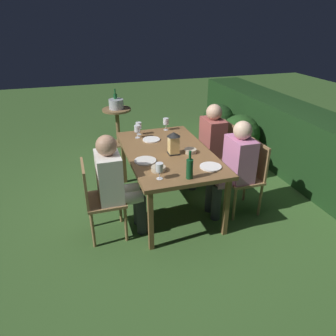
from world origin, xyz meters
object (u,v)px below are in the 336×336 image
potted_plant_by_hedge (218,122)px  wine_glass_c (159,168)px  plate_a (145,161)px  wine_glass_b (139,126)px  wine_glass_d (166,122)px  person_in_rust (208,142)px  plate_b (151,140)px  side_table (117,121)px  person_in_pink (234,164)px  potted_plant_corner (240,136)px  lantern_centerpiece (174,142)px  person_in_cream (116,181)px  ice_bucket (116,103)px  chair_side_left_b (98,197)px  bowl_olives (158,169)px  chair_side_right_b (248,174)px  plate_c (211,167)px  dining_table (168,155)px  bowl_bread (190,151)px  green_bottle_on_table (190,168)px  chair_side_right_a (220,151)px  wine_glass_a (137,129)px

potted_plant_by_hedge → wine_glass_c: bearing=-37.2°
wine_glass_c → plate_a: size_ratio=0.70×
wine_glass_b → wine_glass_d: same height
person_in_rust → plate_b: size_ratio=5.19×
wine_glass_d → side_table: bearing=-163.6°
person_in_pink → potted_plant_corner: size_ratio=1.44×
lantern_centerpiece → potted_plant_by_hedge: (-1.75, 1.42, -0.43)m
person_in_pink → potted_plant_corner: bearing=148.1°
person_in_cream → ice_bucket: size_ratio=3.35×
chair_side_left_b → person_in_pink: size_ratio=0.76×
plate_b → bowl_olives: bearing=-9.8°
wine_glass_c → chair_side_right_b: bearing=102.8°
plate_c → dining_table: bearing=-151.2°
wine_glass_c → plate_b: bearing=169.8°
chair_side_right_b → potted_plant_by_hedge: bearing=164.1°
wine_glass_c → wine_glass_d: bearing=160.6°
plate_c → bowl_bread: bowl_bread is taller
person_in_rust → plate_c: size_ratio=5.01×
person_in_cream → wine_glass_d: 1.42m
wine_glass_d → bowl_olives: wine_glass_d is taller
dining_table → potted_plant_by_hedge: potted_plant_by_hedge is taller
person_in_cream → green_bottle_on_table: person_in_cream is taller
person_in_rust → ice_bucket: size_ratio=3.35×
person_in_rust → wine_glass_c: person_in_rust is taller
person_in_pink → ice_bucket: (-2.64, -0.94, 0.13)m
dining_table → wine_glass_b: size_ratio=9.78×
chair_side_right_b → wine_glass_b: wine_glass_b is taller
chair_side_right_a → side_table: size_ratio=1.30×
bowl_bread → person_in_pink: bearing=60.5°
wine_glass_d → plate_c: bearing=4.8°
chair_side_right_a → potted_plant_corner: bearing=130.8°
chair_side_right_b → chair_side_right_a: bearing=180.0°
dining_table → potted_plant_by_hedge: bearing=138.7°
wine_glass_c → bowl_bread: size_ratio=1.19×
chair_side_left_b → wine_glass_b: bearing=146.9°
person_in_rust → lantern_centerpiece: 0.83m
plate_a → potted_plant_corner: (-1.07, 1.78, -0.28)m
wine_glass_a → wine_glass_d: same height
wine_glass_b → bowl_olives: (1.12, -0.04, -0.09)m
chair_side_right_a → ice_bucket: (-1.89, -1.14, 0.28)m
plate_a → potted_plant_corner: potted_plant_corner is taller
wine_glass_a → potted_plant_by_hedge: bearing=123.0°
wine_glass_a → green_bottle_on_table: bearing=11.3°
plate_c → potted_plant_by_hedge: 2.50m
chair_side_left_b → green_bottle_on_table: (0.34, 0.88, 0.36)m
wine_glass_a → plate_c: (1.10, 0.55, -0.11)m
wine_glass_d → person_in_cream: bearing=-38.6°
person_in_cream → wine_glass_d: (-1.10, 0.88, 0.22)m
plate_a → chair_side_left_b: bearing=-72.7°
dining_table → lantern_centerpiece: 0.23m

